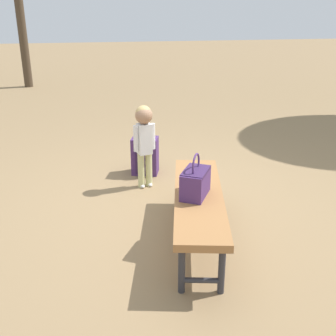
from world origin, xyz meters
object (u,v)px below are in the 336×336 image
at_px(park_bench, 199,200).
at_px(child_standing, 144,134).
at_px(backpack_large, 145,153).
at_px(handbag, 195,181).

distance_m(park_bench, child_standing, 1.29).
height_order(park_bench, backpack_large, backpack_large).
bearing_deg(child_standing, handbag, -168.55).
xyz_separation_m(handbag, backpack_large, (1.66, 0.20, -0.32)).
bearing_deg(handbag, backpack_large, 6.99).
relative_size(handbag, backpack_large, 0.71).
xyz_separation_m(park_bench, backpack_large, (1.63, 0.24, -0.14)).
bearing_deg(backpack_large, park_bench, -171.54).
distance_m(park_bench, backpack_large, 1.65).
relative_size(child_standing, backpack_large, 1.80).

